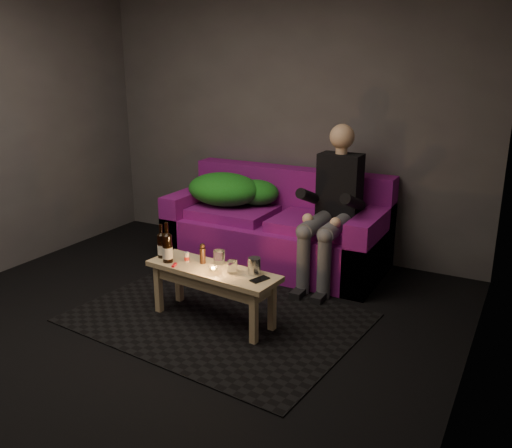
# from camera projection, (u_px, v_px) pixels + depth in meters

# --- Properties ---
(floor) EXTENTS (4.50, 4.50, 0.00)m
(floor) POSITION_uv_depth(u_px,v_px,m) (146.00, 342.00, 3.75)
(floor) COLOR black
(floor) RESTS_ON ground
(room) EXTENTS (4.50, 4.50, 4.50)m
(room) POSITION_uv_depth(u_px,v_px,m) (176.00, 95.00, 3.67)
(room) COLOR silver
(room) RESTS_ON ground
(rug) EXTENTS (2.20, 1.69, 0.01)m
(rug) POSITION_uv_depth(u_px,v_px,m) (217.00, 317.00, 4.09)
(rug) COLOR black
(rug) RESTS_ON floor
(sofa) EXTENTS (2.02, 0.91, 0.87)m
(sofa) POSITION_uv_depth(u_px,v_px,m) (278.00, 231.00, 5.13)
(sofa) COLOR #81117B
(sofa) RESTS_ON floor
(green_blanket) EXTENTS (0.89, 0.61, 0.30)m
(green_blanket) POSITION_uv_depth(u_px,v_px,m) (230.00, 190.00, 5.26)
(green_blanket) COLOR #217715
(green_blanket) RESTS_ON sofa
(person) EXTENTS (0.36, 0.84, 1.35)m
(person) POSITION_uv_depth(u_px,v_px,m) (333.00, 203.00, 4.61)
(person) COLOR black
(person) RESTS_ON sofa
(coffee_table) EXTENTS (1.06, 0.43, 0.42)m
(coffee_table) POSITION_uv_depth(u_px,v_px,m) (213.00, 278.00, 3.95)
(coffee_table) COLOR tan
(coffee_table) RESTS_ON rug
(beer_bottle_a) EXTENTS (0.07, 0.07, 0.26)m
(beer_bottle_a) POSITION_uv_depth(u_px,v_px,m) (162.00, 245.00, 4.12)
(beer_bottle_a) COLOR black
(beer_bottle_a) RESTS_ON coffee_table
(beer_bottle_b) EXTENTS (0.08, 0.08, 0.31)m
(beer_bottle_b) POSITION_uv_depth(u_px,v_px,m) (167.00, 247.00, 4.02)
(beer_bottle_b) COLOR black
(beer_bottle_b) RESTS_ON coffee_table
(salt_shaker) EXTENTS (0.04, 0.04, 0.08)m
(salt_shaker) POSITION_uv_depth(u_px,v_px,m) (187.00, 257.00, 4.04)
(salt_shaker) COLOR silver
(salt_shaker) RESTS_ON coffee_table
(pepper_mill) EXTENTS (0.05, 0.05, 0.12)m
(pepper_mill) POSITION_uv_depth(u_px,v_px,m) (203.00, 256.00, 4.01)
(pepper_mill) COLOR black
(pepper_mill) RESTS_ON coffee_table
(tumbler_back) EXTENTS (0.11, 0.11, 0.10)m
(tumbler_back) POSITION_uv_depth(u_px,v_px,m) (219.00, 257.00, 4.01)
(tumbler_back) COLOR white
(tumbler_back) RESTS_ON coffee_table
(tealight) EXTENTS (0.06, 0.06, 0.04)m
(tealight) POSITION_uv_depth(u_px,v_px,m) (213.00, 270.00, 3.84)
(tealight) COLOR white
(tealight) RESTS_ON coffee_table
(tumbler_front) EXTENTS (0.08, 0.08, 0.09)m
(tumbler_front) POSITION_uv_depth(u_px,v_px,m) (232.00, 267.00, 3.83)
(tumbler_front) COLOR white
(tumbler_front) RESTS_ON coffee_table
(steel_cup) EXTENTS (0.11, 0.11, 0.12)m
(steel_cup) POSITION_uv_depth(u_px,v_px,m) (254.00, 266.00, 3.80)
(steel_cup) COLOR #B3B6BA
(steel_cup) RESTS_ON coffee_table
(smartphone) EXTENTS (0.11, 0.15, 0.01)m
(smartphone) POSITION_uv_depth(u_px,v_px,m) (260.00, 279.00, 3.72)
(smartphone) COLOR black
(smartphone) RESTS_ON coffee_table
(red_lighter) EXTENTS (0.04, 0.08, 0.01)m
(red_lighter) POSITION_uv_depth(u_px,v_px,m) (174.00, 265.00, 3.98)
(red_lighter) COLOR red
(red_lighter) RESTS_ON coffee_table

